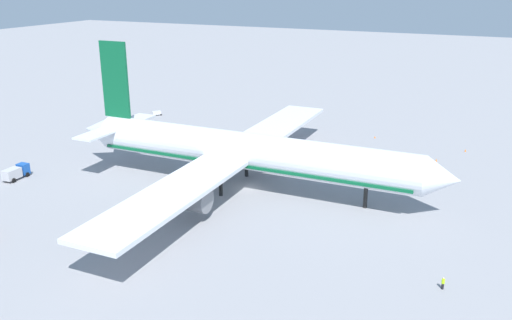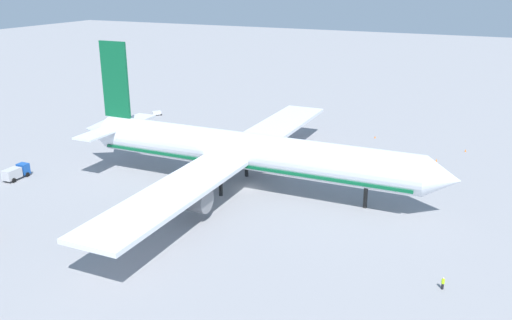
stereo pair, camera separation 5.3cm
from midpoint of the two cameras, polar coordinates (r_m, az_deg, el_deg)
The scene contains 8 objects.
ground_plane at distance 100.38m, azimuth -0.73°, elevation -2.95°, with size 600.00×600.00×0.00m, color gray.
airliner at distance 98.58m, azimuth -1.43°, elevation 0.90°, with size 74.05×79.74×25.42m.
service_truck_4 at distance 114.08m, azimuth -23.99°, elevation -1.18°, with size 2.50×5.42×2.51m.
baggage_cart_0 at distance 155.13m, azimuth -10.45°, elevation 4.89°, with size 2.93×3.20×1.18m.
ground_worker_2 at distance 73.24m, azimuth 19.08°, elevation -12.16°, with size 0.50×0.50×1.65m.
traffic_cone_0 at distance 120.62m, azimuth 18.44°, elevation -0.01°, with size 0.36×0.36×0.55m, color orange.
traffic_cone_1 at distance 134.00m, azimuth 12.41°, elevation 2.38°, with size 0.36×0.36×0.55m, color orange.
traffic_cone_2 at distance 129.53m, azimuth 21.19°, elevation 0.95°, with size 0.36×0.36×0.55m, color orange.
Camera 1 is at (40.35, -84.00, 37.33)m, focal length 37.97 mm.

